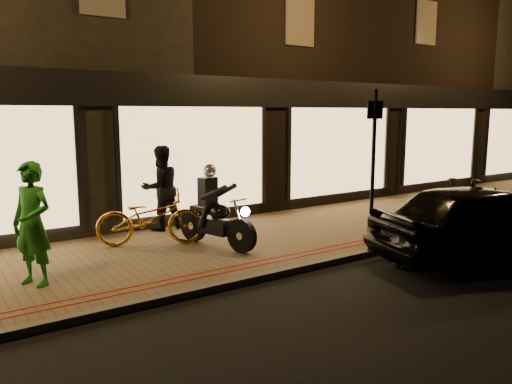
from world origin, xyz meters
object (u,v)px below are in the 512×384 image
Objects in this scene: parked_car at (484,222)px; motorcycle at (215,215)px; sign_post at (373,157)px; person_green at (32,224)px; bicycle_gold at (150,218)px.

motorcycle is at bearing 63.19° from parked_car.
sign_post is 1.62× the size of person_green.
motorcycle is 3.33m from person_green.
sign_post reaches higher than person_green.
bicycle_gold is 0.48× the size of parked_car.
bicycle_gold is (-3.90, 2.07, -1.14)m from sign_post.
sign_post is (2.92, -1.28, 1.06)m from motorcycle.
parked_car is at bearing -67.34° from sign_post.
motorcycle reaches higher than parked_car.
motorcycle is 0.45× the size of parked_car.
sign_post is at bearing -39.11° from motorcycle.
motorcycle is at bearing 156.31° from sign_post.
motorcycle is 0.93× the size of bicycle_gold.
person_green is 0.44× the size of parked_car.
sign_post is 4.56m from bicycle_gold.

